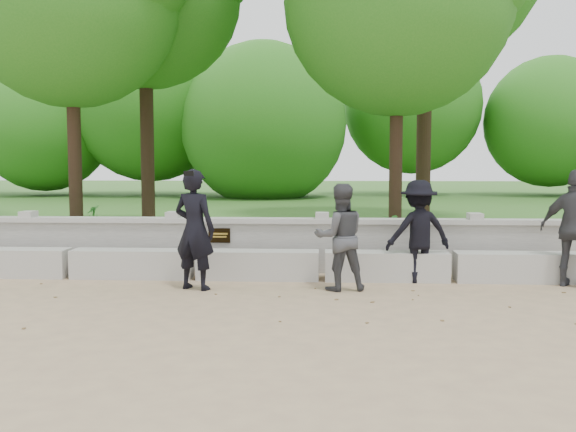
# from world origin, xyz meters

# --- Properties ---
(ground) EXTENTS (80.00, 80.00, 0.00)m
(ground) POSITION_xyz_m (0.00, 0.00, 0.00)
(ground) COLOR tan
(ground) RESTS_ON ground
(lawn) EXTENTS (40.00, 22.00, 0.25)m
(lawn) POSITION_xyz_m (0.00, 14.00, 0.12)
(lawn) COLOR #2D561B
(lawn) RESTS_ON ground
(concrete_bench) EXTENTS (11.90, 0.45, 0.45)m
(concrete_bench) POSITION_xyz_m (0.00, 1.90, 0.22)
(concrete_bench) COLOR beige
(concrete_bench) RESTS_ON ground
(parapet_wall) EXTENTS (12.50, 0.35, 0.90)m
(parapet_wall) POSITION_xyz_m (0.00, 2.60, 0.46)
(parapet_wall) COLOR #B1AFA7
(parapet_wall) RESTS_ON ground
(man_main) EXTENTS (0.74, 0.69, 1.74)m
(man_main) POSITION_xyz_m (0.17, 1.05, 0.87)
(man_main) COLOR black
(man_main) RESTS_ON ground
(visitor_left) EXTENTS (0.85, 0.72, 1.53)m
(visitor_left) POSITION_xyz_m (2.26, 1.12, 0.77)
(visitor_left) COLOR #3D3D41
(visitor_left) RESTS_ON ground
(visitor_mid) EXTENTS (1.12, 0.80, 1.56)m
(visitor_mid) POSITION_xyz_m (3.47, 1.80, 0.78)
(visitor_mid) COLOR black
(visitor_mid) RESTS_ON ground
(visitor_right) EXTENTS (1.08, 0.91, 1.73)m
(visitor_right) POSITION_xyz_m (5.72, 1.55, 0.87)
(visitor_right) COLOR #38383D
(visitor_right) RESTS_ON ground
(shrub_b) EXTENTS (0.26, 0.31, 0.53)m
(shrub_b) POSITION_xyz_m (-1.45, 3.30, 0.51)
(shrub_b) COLOR #2D7728
(shrub_b) RESTS_ON lawn
(shrub_c) EXTENTS (0.72, 0.69, 0.62)m
(shrub_c) POSITION_xyz_m (3.40, 3.45, 0.56)
(shrub_c) COLOR #2D7728
(shrub_c) RESTS_ON lawn
(shrub_d) EXTENTS (0.45, 0.46, 0.62)m
(shrub_d) POSITION_xyz_m (-3.14, 6.06, 0.56)
(shrub_d) COLOR #2D7728
(shrub_d) RESTS_ON lawn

